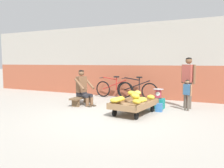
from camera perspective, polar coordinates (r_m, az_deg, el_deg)
name	(u,v)px	position (r m, az deg, el deg)	size (l,w,h in m)	color
ground_plane	(110,117)	(5.69, -0.48, -8.49)	(80.00, 80.00, 0.00)	#A39E93
back_wall	(149,61)	(8.69, 9.40, 5.88)	(16.00, 0.30, 2.88)	#A35138
banana_cart	(134,105)	(6.01, 5.76, -5.42)	(1.01, 1.53, 0.36)	#8E6B47
banana_pile	(133,98)	(5.81, 5.48, -3.54)	(0.97, 1.15, 0.26)	gold
low_bench	(82,99)	(7.38, -7.81, -3.72)	(0.38, 1.12, 0.27)	brown
vendor_seated	(83,88)	(7.26, -7.43, -0.93)	(0.73, 0.60, 1.14)	brown
plastic_crate	(158,103)	(6.85, 11.78, -4.92)	(0.36, 0.28, 0.30)	#19847F
weighing_scale	(158,94)	(6.80, 11.83, -2.41)	(0.30, 0.30, 0.29)	#28282D
bicycle_near_left	(114,89)	(8.66, 0.54, -1.27)	(1.66, 0.48, 0.86)	black
bicycle_far_left	(137,90)	(8.43, 6.35, -1.49)	(1.66, 0.48, 0.86)	black
customer_adult	(188,77)	(6.98, 19.02, 1.72)	(0.43, 0.34, 1.53)	brown
customer_child	(187,92)	(6.68, 18.75, -1.86)	(0.26, 0.18, 0.89)	brown
shopping_bag	(159,107)	(6.40, 11.98, -5.93)	(0.18, 0.12, 0.24)	#3370B7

